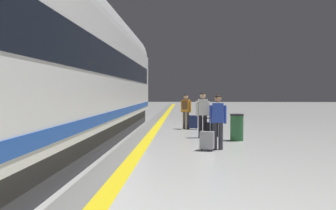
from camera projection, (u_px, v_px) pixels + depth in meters
safety_line_strip at (133, 159)px, 8.59m from camera, size 0.36×80.00×0.01m
tactile_edge_band at (118, 159)px, 8.61m from camera, size 0.71×80.00×0.01m
passenger_near at (203, 111)px, 12.57m from camera, size 0.51×0.23×1.64m
suitcase_near at (212, 129)px, 12.39m from camera, size 0.43×0.33×0.97m
passenger_mid at (186, 108)px, 15.57m from camera, size 0.46×0.37×1.56m
suitcase_mid at (193, 122)px, 15.42m from camera, size 0.41×0.29×0.62m
passenger_far at (218, 118)px, 9.96m from camera, size 0.49×0.22×1.58m
suitcase_far at (207, 140)px, 9.80m from camera, size 0.43×0.34×0.94m
waste_bin at (237, 127)px, 11.83m from camera, size 0.46×0.46×0.91m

